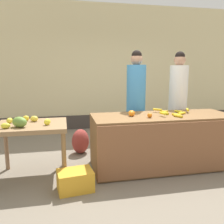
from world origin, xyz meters
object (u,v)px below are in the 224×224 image
vendor_woman_blue_shirt (136,103)px  produce_crate (75,180)px  vendor_woman_white_shirt (178,101)px  produce_sack (81,141)px

vendor_woman_blue_shirt → produce_crate: size_ratio=4.24×
vendor_woman_blue_shirt → vendor_woman_white_shirt: bearing=2.5°
vendor_woman_white_shirt → produce_sack: (-1.84, 0.15, -0.71)m
vendor_woman_blue_shirt → vendor_woman_white_shirt: (0.84, 0.04, -0.00)m
vendor_woman_white_shirt → produce_sack: size_ratio=4.11×
vendor_woman_white_shirt → produce_crate: vendor_woman_white_shirt is taller
produce_sack → vendor_woman_white_shirt: bearing=-4.7°
vendor_woman_white_shirt → vendor_woman_blue_shirt: bearing=-177.5°
vendor_woman_white_shirt → produce_crate: bearing=-148.7°
vendor_woman_white_shirt → produce_crate: 2.48m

